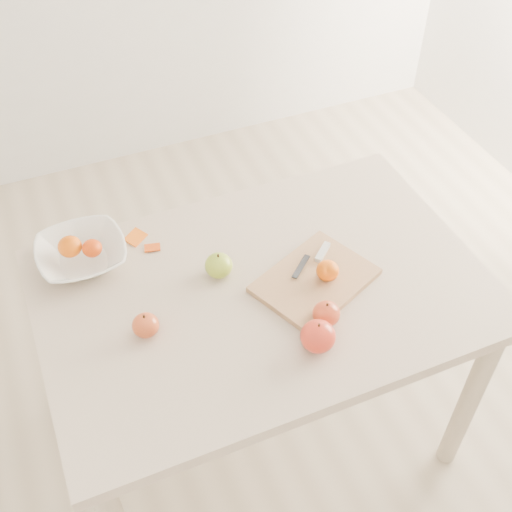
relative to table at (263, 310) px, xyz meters
name	(u,v)px	position (x,y,z in m)	size (l,w,h in m)	color
ground	(261,428)	(0.00, 0.00, -0.65)	(3.50, 3.50, 0.00)	#C6B293
table	(263,310)	(0.00, 0.00, 0.00)	(1.20, 0.80, 0.75)	#C6AF95
cutting_board	(315,280)	(0.13, -0.04, 0.11)	(0.31, 0.22, 0.02)	tan
board_tangerine	(328,271)	(0.16, -0.05, 0.14)	(0.06, 0.06, 0.05)	#E35308
fruit_bowl	(82,254)	(-0.43, 0.28, 0.13)	(0.25, 0.25, 0.06)	white
bowl_tangerine_near	(70,247)	(-0.45, 0.29, 0.16)	(0.07, 0.07, 0.06)	#D95407
bowl_tangerine_far	(92,248)	(-0.40, 0.26, 0.16)	(0.06, 0.06, 0.05)	#CF4007
orange_peel_a	(136,238)	(-0.27, 0.31, 0.10)	(0.06, 0.04, 0.00)	#D85B0F
orange_peel_b	(152,248)	(-0.24, 0.26, 0.10)	(0.04, 0.04, 0.00)	#C4420D
paring_knife	(319,254)	(0.18, 0.03, 0.12)	(0.16, 0.10, 0.01)	silver
apple_green	(219,265)	(-0.09, 0.09, 0.13)	(0.08, 0.08, 0.07)	olive
apple_red_e	(326,314)	(0.10, -0.17, 0.13)	(0.07, 0.07, 0.06)	#A5271E
apple_red_c	(318,336)	(0.04, -0.23, 0.14)	(0.09, 0.09, 0.08)	#A60B0E
apple_red_d	(146,325)	(-0.33, -0.03, 0.13)	(0.07, 0.07, 0.06)	maroon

